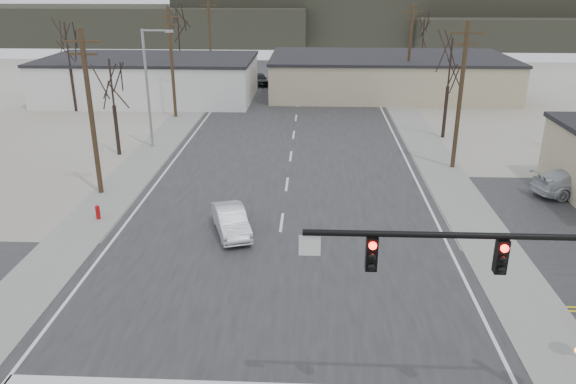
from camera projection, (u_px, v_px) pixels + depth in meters
The scene contains 27 objects.
ground at pixel (271, 303), 23.31m from camera, with size 140.00×140.00×0.00m, color beige.
main_road at pixel (288, 179), 37.27m from camera, with size 18.00×110.00×0.05m, color #252628.
cross_road at pixel (271, 302), 23.30m from camera, with size 90.00×10.00×0.04m, color #252628.
sidewalk_left at pixel (151, 154), 42.38m from camera, with size 3.00×90.00×0.06m, color gray.
sidewalk_right at pixel (434, 158), 41.47m from camera, with size 3.00×90.00×0.06m, color gray.
traffic_signal_mast at pixel (537, 287), 15.50m from camera, with size 8.95×0.43×7.20m.
fire_hydrant at pixel (98, 212), 31.03m from camera, with size 0.24×0.24×0.87m.
building_left_far at pixel (150, 78), 60.42m from camera, with size 22.30×12.30×4.50m.
building_right_far at pixel (388, 75), 63.06m from camera, with size 26.30×14.30×4.30m.
upole_left_b at pixel (91, 111), 33.08m from camera, with size 2.20×0.30×10.00m.
upole_left_c at pixel (172, 62), 51.70m from camera, with size 2.20×0.30×10.00m.
upole_left_d at pixel (210, 38), 70.32m from camera, with size 2.20×0.30×10.00m.
upole_right_a at pixel (460, 94), 37.68m from camera, with size 2.20×0.30×10.00m.
upole_right_b at pixel (409, 52), 58.16m from camera, with size 2.20×0.30×10.00m.
streetlight_main at pixel (149, 83), 42.41m from camera, with size 2.40×0.25×9.00m.
tree_left_near at pixel (112, 85), 40.59m from camera, with size 3.30×3.30×7.35m.
tree_right_mid at pixel (450, 65), 44.83m from camera, with size 3.74×3.74×8.33m.
tree_left_far at pixel (179, 34), 64.46m from camera, with size 3.96×3.96×8.82m.
tree_right_far at pixel (423, 36), 69.06m from camera, with size 3.52×3.52×7.84m.
tree_left_mid at pixel (67, 47), 53.63m from camera, with size 3.96×3.96×8.82m.
hill_left at pixel (127, 25), 109.20m from camera, with size 70.00×18.00×7.00m, color #333026.
hill_center at pixel (383, 19), 110.41m from camera, with size 80.00×18.00×9.00m, color #333026.
hill_right at pixel (576, 32), 103.96m from camera, with size 60.00×18.00×5.50m, color #333026.
sedan_crossing at pixel (231, 221), 29.25m from camera, with size 1.47×4.21×1.39m, color #B4B8BF.
car_far_a at pixel (319, 79), 68.22m from camera, with size 2.24×5.50×1.60m, color black.
car_far_b at pixel (260, 79), 68.72m from camera, with size 1.66×4.12×1.40m, color black.
car_parked_silver at pixel (576, 183), 34.35m from camera, with size 2.19×5.38×1.56m, color #B7BDC3.
Camera 1 is at (1.64, -20.00, 12.74)m, focal length 35.00 mm.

